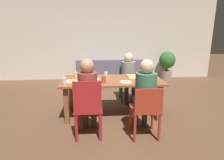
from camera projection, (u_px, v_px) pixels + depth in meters
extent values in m
plane|color=brown|center=(112.00, 114.00, 3.97)|extent=(20.00, 20.00, 0.00)
cube|color=beige|center=(105.00, 40.00, 6.69)|extent=(7.79, 0.12, 2.74)
cube|color=brown|center=(112.00, 80.00, 3.79)|extent=(1.99, 0.92, 0.04)
cube|color=brown|center=(67.00, 106.00, 3.49)|extent=(0.08, 0.08, 0.71)
cube|color=brown|center=(159.00, 103.00, 3.62)|extent=(0.08, 0.08, 0.71)
cube|color=brown|center=(71.00, 94.00, 4.14)|extent=(0.08, 0.08, 0.71)
cube|color=brown|center=(150.00, 92.00, 4.28)|extent=(0.08, 0.08, 0.71)
cylinder|color=#B23622|center=(131.00, 118.00, 3.28)|extent=(0.04, 0.04, 0.47)
cylinder|color=#B23622|center=(152.00, 117.00, 3.31)|extent=(0.04, 0.04, 0.47)
cylinder|color=#B23622|center=(135.00, 129.00, 2.92)|extent=(0.04, 0.04, 0.47)
cylinder|color=#B23622|center=(159.00, 128.00, 2.95)|extent=(0.04, 0.04, 0.47)
cube|color=#B23622|center=(145.00, 109.00, 3.06)|extent=(0.45, 0.44, 0.02)
cube|color=#B23622|center=(149.00, 101.00, 2.81)|extent=(0.42, 0.03, 0.39)
cylinder|color=#3C394A|center=(136.00, 114.00, 3.40)|extent=(0.10, 0.10, 0.49)
cylinder|color=#3C394A|center=(145.00, 114.00, 3.41)|extent=(0.10, 0.10, 0.49)
cube|color=#3C394A|center=(143.00, 102.00, 3.19)|extent=(0.30, 0.32, 0.11)
cylinder|color=#43795C|center=(146.00, 89.00, 2.97)|extent=(0.33, 0.33, 0.52)
sphere|color=beige|center=(147.00, 67.00, 2.88)|extent=(0.22, 0.22, 0.22)
cylinder|color=#287140|center=(136.00, 93.00, 4.58)|extent=(0.04, 0.04, 0.47)
cylinder|color=#287140|center=(122.00, 94.00, 4.55)|extent=(0.04, 0.04, 0.47)
cylinder|color=#287140|center=(134.00, 89.00, 4.92)|extent=(0.04, 0.04, 0.47)
cylinder|color=#287140|center=(120.00, 89.00, 4.89)|extent=(0.04, 0.04, 0.47)
cube|color=#287140|center=(128.00, 82.00, 4.67)|extent=(0.42, 0.41, 0.02)
cube|color=#287140|center=(127.00, 72.00, 4.81)|extent=(0.40, 0.03, 0.40)
cylinder|color=#40383C|center=(134.00, 94.00, 4.46)|extent=(0.10, 0.10, 0.49)
cylinder|color=#40383C|center=(126.00, 95.00, 4.45)|extent=(0.10, 0.10, 0.49)
cube|color=#40383C|center=(129.00, 81.00, 4.51)|extent=(0.31, 0.31, 0.11)
cylinder|color=gray|center=(128.00, 71.00, 4.60)|extent=(0.34, 0.34, 0.44)
sphere|color=beige|center=(129.00, 57.00, 4.52)|extent=(0.22, 0.22, 0.22)
cylinder|color=red|center=(78.00, 118.00, 3.27)|extent=(0.05, 0.05, 0.47)
cylinder|color=red|center=(100.00, 117.00, 3.30)|extent=(0.05, 0.05, 0.47)
cylinder|color=red|center=(76.00, 128.00, 2.93)|extent=(0.05, 0.05, 0.47)
cylinder|color=red|center=(101.00, 127.00, 2.96)|extent=(0.05, 0.05, 0.47)
cube|color=red|center=(88.00, 109.00, 3.05)|extent=(0.44, 0.42, 0.02)
cube|color=red|center=(87.00, 98.00, 2.80)|extent=(0.42, 0.03, 0.50)
cylinder|color=#3D3835|center=(85.00, 115.00, 3.37)|extent=(0.10, 0.10, 0.49)
cylinder|color=#3D3835|center=(94.00, 115.00, 3.38)|extent=(0.10, 0.10, 0.49)
cube|color=#3D3835|center=(89.00, 102.00, 3.18)|extent=(0.27, 0.29, 0.11)
cylinder|color=#A5403D|center=(88.00, 89.00, 2.97)|extent=(0.30, 0.30, 0.54)
sphere|color=tan|center=(87.00, 66.00, 2.88)|extent=(0.22, 0.22, 0.22)
cube|color=tan|center=(137.00, 77.00, 3.97)|extent=(0.41, 0.41, 0.02)
cylinder|color=white|center=(94.00, 79.00, 3.78)|extent=(0.21, 0.21, 0.01)
cone|color=#D48B42|center=(94.00, 79.00, 3.78)|extent=(0.11, 0.11, 0.02)
cylinder|color=white|center=(148.00, 82.00, 3.56)|extent=(0.26, 0.26, 0.01)
cone|color=#D38C3E|center=(148.00, 81.00, 3.56)|extent=(0.12, 0.12, 0.02)
cylinder|color=white|center=(126.00, 82.00, 3.58)|extent=(0.23, 0.23, 0.01)
cone|color=#D27D48|center=(126.00, 81.00, 3.57)|extent=(0.11, 0.11, 0.02)
cylinder|color=white|center=(71.00, 81.00, 3.62)|extent=(0.25, 0.25, 0.01)
cone|color=#CB8730|center=(71.00, 81.00, 3.62)|extent=(0.15, 0.15, 0.02)
cylinder|color=silver|center=(106.00, 75.00, 3.94)|extent=(0.07, 0.07, 0.12)
cylinder|color=#B44E32|center=(104.00, 79.00, 3.52)|extent=(0.08, 0.08, 0.13)
cylinder|color=#E5CD5B|center=(76.00, 75.00, 3.93)|extent=(0.07, 0.07, 0.11)
cylinder|color=silver|center=(65.00, 81.00, 3.44)|extent=(0.08, 0.08, 0.12)
cube|color=slate|center=(109.00, 76.00, 6.43)|extent=(2.08, 0.91, 0.42)
cube|color=slate|center=(110.00, 66.00, 5.97)|extent=(2.08, 0.16, 0.40)
cube|color=slate|center=(81.00, 68.00, 6.29)|extent=(0.20, 0.87, 0.18)
cube|color=slate|center=(137.00, 67.00, 6.43)|extent=(0.20, 0.87, 0.18)
cylinder|color=gray|center=(166.00, 75.00, 6.77)|extent=(0.37, 0.37, 0.31)
cylinder|color=brown|center=(167.00, 69.00, 6.71)|extent=(0.05, 0.05, 0.17)
ellipsoid|color=#356C35|center=(167.00, 60.00, 6.63)|extent=(0.55, 0.55, 0.61)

